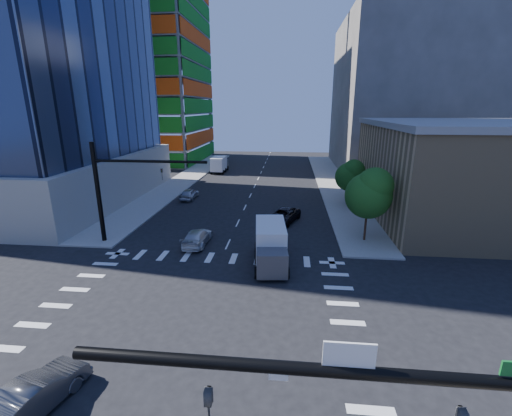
# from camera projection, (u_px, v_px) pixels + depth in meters

# --- Properties ---
(ground) EXTENTS (160.00, 160.00, 0.00)m
(ground) POSITION_uv_depth(u_px,v_px,m) (191.00, 324.00, 19.67)
(ground) COLOR black
(ground) RESTS_ON ground
(road_markings) EXTENTS (20.00, 20.00, 0.01)m
(road_markings) POSITION_uv_depth(u_px,v_px,m) (191.00, 324.00, 19.67)
(road_markings) COLOR silver
(road_markings) RESTS_ON ground
(sidewalk_ne) EXTENTS (5.00, 60.00, 0.15)m
(sidewalk_ne) POSITION_uv_depth(u_px,v_px,m) (332.00, 182.00, 56.65)
(sidewalk_ne) COLOR gray
(sidewalk_ne) RESTS_ON ground
(sidewalk_nw) EXTENTS (5.00, 60.00, 0.15)m
(sidewalk_nw) POSITION_uv_depth(u_px,v_px,m) (185.00, 179.00, 59.01)
(sidewalk_nw) COLOR gray
(sidewalk_nw) RESTS_ON ground
(construction_building) EXTENTS (25.16, 34.50, 70.60)m
(construction_building) POSITION_uv_depth(u_px,v_px,m) (142.00, 47.00, 74.40)
(construction_building) COLOR gray
(construction_building) RESTS_ON ground
(commercial_building) EXTENTS (20.50, 22.50, 10.60)m
(commercial_building) POSITION_uv_depth(u_px,v_px,m) (472.00, 172.00, 36.81)
(commercial_building) COLOR tan
(commercial_building) RESTS_ON ground
(bg_building_ne) EXTENTS (24.00, 30.00, 28.00)m
(bg_building_ne) POSITION_uv_depth(u_px,v_px,m) (404.00, 96.00, 65.66)
(bg_building_ne) COLOR #5C5853
(bg_building_ne) RESTS_ON ground
(signal_mast_nw) EXTENTS (10.20, 0.40, 9.00)m
(signal_mast_nw) POSITION_uv_depth(u_px,v_px,m) (113.00, 184.00, 30.03)
(signal_mast_nw) COLOR black
(signal_mast_nw) RESTS_ON sidewalk_nw
(tree_south) EXTENTS (4.16, 4.16, 6.82)m
(tree_south) POSITION_uv_depth(u_px,v_px,m) (370.00, 193.00, 30.42)
(tree_south) COLOR #382316
(tree_south) RESTS_ON sidewalk_ne
(tree_north) EXTENTS (3.54, 3.52, 5.78)m
(tree_north) POSITION_uv_depth(u_px,v_px,m) (351.00, 175.00, 42.05)
(tree_north) COLOR #382316
(tree_north) RESTS_ON sidewalk_ne
(car_nb_far) EXTENTS (4.12, 5.76, 1.46)m
(car_nb_far) POSITION_uv_depth(u_px,v_px,m) (283.00, 216.00, 36.98)
(car_nb_far) COLOR black
(car_nb_far) RESTS_ON ground
(car_sb_near) EXTENTS (2.02, 4.79, 1.38)m
(car_sb_near) POSITION_uv_depth(u_px,v_px,m) (197.00, 237.00, 30.91)
(car_sb_near) COLOR silver
(car_sb_near) RESTS_ON ground
(car_sb_mid) EXTENTS (1.77, 4.27, 1.45)m
(car_sb_mid) POSITION_uv_depth(u_px,v_px,m) (189.00, 194.00, 46.26)
(car_sb_mid) COLOR silver
(car_sb_mid) RESTS_ON ground
(car_sb_cross) EXTENTS (2.63, 4.77, 1.49)m
(car_sb_cross) POSITION_uv_depth(u_px,v_px,m) (34.00, 396.00, 13.86)
(car_sb_cross) COLOR #46474B
(car_sb_cross) RESTS_ON ground
(box_truck_near) EXTENTS (3.07, 6.11, 3.10)m
(box_truck_near) POSITION_uv_depth(u_px,v_px,m) (271.00, 249.00, 26.70)
(box_truck_near) COLOR black
(box_truck_near) RESTS_ON ground
(box_truck_far) EXTENTS (2.50, 5.74, 3.00)m
(box_truck_far) POSITION_uv_depth(u_px,v_px,m) (220.00, 165.00, 65.47)
(box_truck_far) COLOR black
(box_truck_far) RESTS_ON ground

